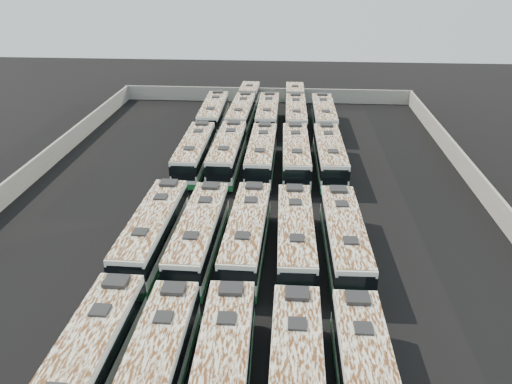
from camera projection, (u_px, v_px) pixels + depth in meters
name	position (u px, v px, depth m)	size (l,w,h in m)	color
ground	(246.00, 206.00, 46.46)	(140.00, 140.00, 0.00)	black
perimeter_wall	(246.00, 195.00, 45.98)	(45.20, 73.20, 2.20)	gray
bus_front_far_left	(83.00, 371.00, 25.58)	(3.04, 13.15, 3.69)	silver
bus_front_left	(153.00, 377.00, 25.32)	(2.68, 12.60, 3.55)	silver
bus_front_center	(222.00, 380.00, 25.10)	(3.01, 12.90, 3.62)	silver
bus_midfront_far_left	(153.00, 231.00, 38.47)	(2.96, 13.02, 3.66)	silver
bus_midfront_left	(199.00, 235.00, 38.05)	(2.94, 12.93, 3.63)	silver
bus_midfront_center	(247.00, 235.00, 38.06)	(3.04, 12.92, 3.63)	silver
bus_midfront_right	(295.00, 237.00, 37.79)	(2.97, 12.78, 3.59)	silver
bus_midfront_far_right	(344.00, 239.00, 37.47)	(3.01, 12.86, 3.61)	silver
bus_midback_far_left	(195.00, 153.00, 53.75)	(2.77, 12.74, 3.59)	silver
bus_midback_left	(227.00, 153.00, 53.59)	(2.92, 13.11, 3.69)	silver
bus_midback_center	(262.00, 155.00, 53.19)	(2.79, 12.85, 3.62)	silver
bus_midback_right	(296.00, 156.00, 52.86)	(3.05, 13.13, 3.69)	silver
bus_midback_far_right	(330.00, 156.00, 52.85)	(3.02, 13.06, 3.67)	silver
bus_back_far_left	(214.00, 114.00, 66.72)	(3.00, 12.95, 3.64)	silver
bus_back_left	(244.00, 108.00, 69.41)	(3.15, 19.59, 3.54)	silver
bus_back_center	(268.00, 115.00, 66.29)	(2.72, 12.66, 3.57)	silver
bus_back_right	(295.00, 109.00, 68.86)	(2.96, 19.69, 3.57)	silver
bus_back_far_right	(324.00, 117.00, 65.63)	(2.84, 12.85, 3.62)	silver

